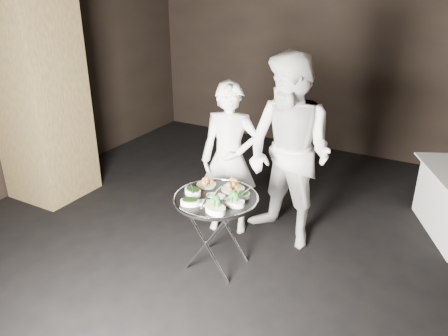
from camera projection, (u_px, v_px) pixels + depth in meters
The scene contains 17 objects.
floor at pixel (220, 264), 4.21m from camera, with size 6.00×7.00×0.05m, color black.
wall_back at pixel (338, 52), 6.42m from camera, with size 6.00×0.05×3.00m, color black.
column_left at pixel (36, 74), 4.99m from camera, with size 0.80×0.80×3.00m, color #4E3C1F.
tray_stand at pixel (216, 229), 3.99m from camera, with size 0.48×0.41×0.71m.
serving_tray at pixel (216, 198), 3.87m from camera, with size 0.76×0.76×0.04m.
potato_plate_a at pixel (206, 183), 4.06m from camera, with size 0.18×0.18×0.07m.
potato_plate_b at pixel (233, 186), 3.98m from camera, with size 0.21×0.21×0.08m.
greens_bowl at pixel (244, 194), 3.85m from camera, with size 0.12×0.12×0.07m.
asparagus_plate_a at pixel (216, 195), 3.86m from camera, with size 0.19×0.13×0.04m.
asparagus_plate_b at pixel (205, 202), 3.74m from camera, with size 0.21×0.15×0.04m.
spinach_bowl_a at pixel (193, 191), 3.90m from camera, with size 0.21×0.17×0.07m.
spinach_bowl_b at pixel (190, 201), 3.72m from camera, with size 0.20×0.17×0.07m.
broccoli_bowl_a at pixel (235, 202), 3.71m from camera, with size 0.18×0.13×0.08m.
broccoli_bowl_b at pixel (215, 208), 3.60m from camera, with size 0.24×0.21×0.08m.
serving_utensils at pixel (221, 189), 3.89m from camera, with size 0.59×0.43×0.01m.
waiter_left at pixel (230, 159), 4.46m from camera, with size 0.59×0.38×1.61m, color silver.
waiter_right at pixel (289, 153), 4.19m from camera, with size 0.93×0.73×1.92m, color silver.
Camera 1 is at (1.74, -3.02, 2.51)m, focal length 35.00 mm.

